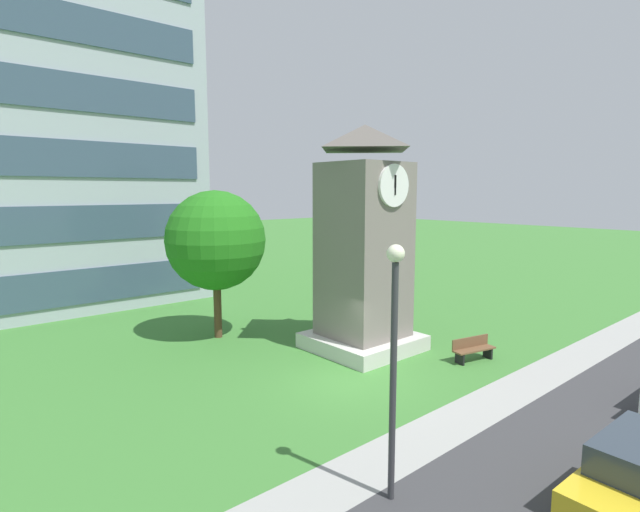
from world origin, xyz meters
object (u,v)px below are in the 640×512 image
object	(u,v)px
clock_tower	(364,253)
street_lamp	(394,343)
park_bench	(473,349)
tree_near_tower	(216,241)

from	to	relation	value
clock_tower	street_lamp	distance (m)	9.89
clock_tower	street_lamp	world-z (taller)	clock_tower
clock_tower	park_bench	world-z (taller)	clock_tower
clock_tower	street_lamp	xyz separation A→B (m)	(-6.65, -7.29, -0.58)
street_lamp	tree_near_tower	size ratio (longest dim) A/B	0.83
street_lamp	tree_near_tower	world-z (taller)	tree_near_tower
park_bench	tree_near_tower	xyz separation A→B (m)	(-5.83, 9.04, 3.83)
clock_tower	tree_near_tower	size ratio (longest dim) A/B	1.39
park_bench	tree_near_tower	bearing A→B (deg)	122.80
park_bench	street_lamp	xyz separation A→B (m)	(-8.80, -3.54, 2.91)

